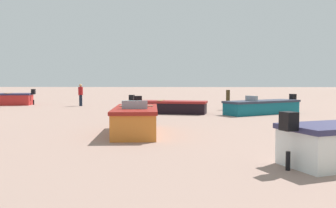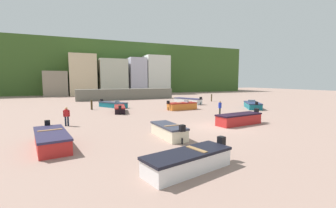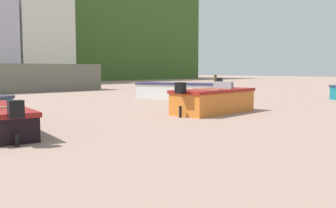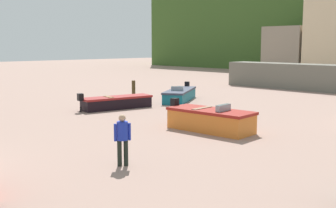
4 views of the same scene
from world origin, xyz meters
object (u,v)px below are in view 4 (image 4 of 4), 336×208
at_px(boat_orange_7, 210,120).
at_px(mooring_post_mid_beach, 134,90).
at_px(boat_black_1, 116,102).
at_px(beach_walker_foreground, 122,136).
at_px(boat_teal_2, 180,95).

xyz_separation_m(boat_orange_7, mooring_post_mid_beach, (-10.94, 4.65, 0.15)).
distance_m(boat_black_1, mooring_post_mid_beach, 4.73).
height_order(mooring_post_mid_beach, beach_walker_foreground, beach_walker_foreground).
bearing_deg(beach_walker_foreground, boat_teal_2, -115.20).
relative_size(boat_orange_7, mooring_post_mid_beach, 3.31).
bearing_deg(beach_walker_foreground, boat_orange_7, -138.30).
xyz_separation_m(boat_black_1, beach_walker_foreground, (9.60, -7.00, 0.58)).
distance_m(boat_orange_7, beach_walker_foreground, 6.28).
relative_size(boat_orange_7, beach_walker_foreground, 2.59).
distance_m(boat_orange_7, mooring_post_mid_beach, 11.89).
bearing_deg(boat_black_1, beach_walker_foreground, -25.77).
bearing_deg(boat_teal_2, boat_black_1, 56.84).
distance_m(boat_black_1, boat_orange_7, 8.07).
bearing_deg(boat_teal_2, beach_walker_foreground, 95.70).
xyz_separation_m(boat_teal_2, boat_orange_7, (7.91, -6.21, 0.09)).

